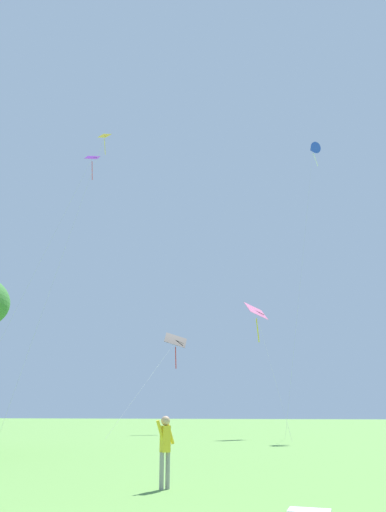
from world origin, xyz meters
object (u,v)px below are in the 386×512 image
Objects in this scene: kite_black_large at (175,345)px; kite_pink_low at (257,317)px; kite_yellow_diamond at (97,158)px; person_foreground_watcher at (165,444)px; kite_purple_streamer at (86,173)px; kite_blue_delta at (313,149)px.

kite_pink_low is at bearing -28.13° from kite_black_large.
kite_yellow_diamond is 1.93× the size of kite_black_large.
kite_pink_low is at bearing 95.64° from person_foreground_watcher.
kite_pink_low reaches higher than kite_black_large.
kite_purple_streamer is at bearing -107.18° from kite_black_large.
person_foreground_watcher is (16.35, -20.90, -21.35)m from kite_purple_streamer.
person_foreground_watcher is (-3.03, -34.23, -27.81)m from kite_blue_delta.
kite_blue_delta is 1.22× the size of kite_yellow_diamond.
kite_purple_streamer is 4.81m from kite_yellow_diamond.
kite_yellow_diamond is at bearing -47.28° from kite_purple_streamer.
kite_pink_low is 30.13m from person_foreground_watcher.
kite_pink_low is at bearing -136.41° from kite_blue_delta.
kite_purple_streamer is 19.33m from kite_black_large.
kite_blue_delta reaches higher than kite_yellow_diamond.
kite_yellow_diamond is at bearing -132.64° from kite_pink_low.
kite_blue_delta is 24.49m from kite_yellow_diamond.
kite_purple_streamer reaches higher than kite_pink_low.
kite_purple_streamer is at bearing -145.47° from kite_blue_delta.
kite_black_large is at bearing -178.22° from kite_blue_delta.
kite_blue_delta is at bearing 43.59° from kite_pink_low.
kite_purple_streamer is at bearing 128.04° from person_foreground_watcher.
person_foreground_watcher is at bearing -51.96° from kite_purple_streamer.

